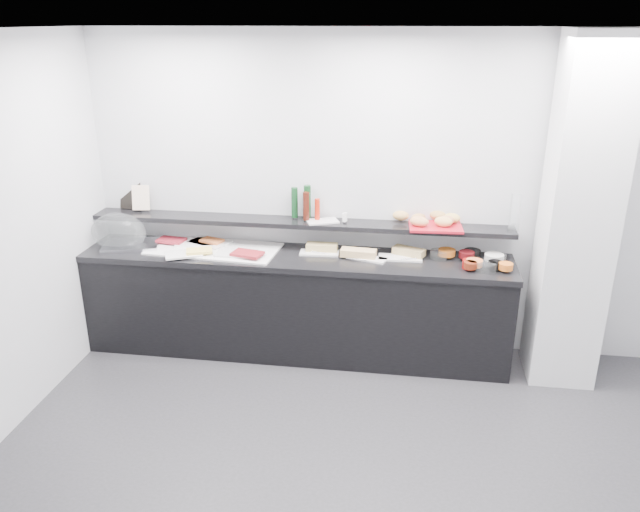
# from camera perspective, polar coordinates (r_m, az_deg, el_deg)

# --- Properties ---
(ground) EXTENTS (5.00, 5.00, 0.00)m
(ground) POSITION_cam_1_polar(r_m,az_deg,el_deg) (4.15, 3.45, -20.72)
(ground) COLOR #2D2D30
(ground) RESTS_ON ground
(back_wall) EXTENTS (5.00, 0.02, 2.70)m
(back_wall) POSITION_cam_1_polar(r_m,az_deg,el_deg) (5.29, 5.72, 5.39)
(back_wall) COLOR silver
(back_wall) RESTS_ON ground
(ceiling) EXTENTS (5.00, 5.00, 0.00)m
(ceiling) POSITION_cam_1_polar(r_m,az_deg,el_deg) (3.11, 4.58, 19.81)
(ceiling) COLOR white
(ceiling) RESTS_ON back_wall
(column) EXTENTS (0.50, 0.50, 2.70)m
(column) POSITION_cam_1_polar(r_m,az_deg,el_deg) (5.11, 22.55, 3.32)
(column) COLOR silver
(column) RESTS_ON ground
(buffet_cabinet) EXTENTS (3.60, 0.60, 0.85)m
(buffet_cabinet) POSITION_cam_1_polar(r_m,az_deg,el_deg) (5.41, -2.24, -4.62)
(buffet_cabinet) COLOR black
(buffet_cabinet) RESTS_ON ground
(counter_top) EXTENTS (3.62, 0.62, 0.05)m
(counter_top) POSITION_cam_1_polar(r_m,az_deg,el_deg) (5.24, -2.31, -0.17)
(counter_top) COLOR black
(counter_top) RESTS_ON buffet_cabinet
(wall_shelf) EXTENTS (3.60, 0.25, 0.04)m
(wall_shelf) POSITION_cam_1_polar(r_m,az_deg,el_deg) (5.31, -2.00, 3.07)
(wall_shelf) COLOR black
(wall_shelf) RESTS_ON back_wall
(cloche_base) EXTENTS (0.53, 0.42, 0.04)m
(cloche_base) POSITION_cam_1_polar(r_m,az_deg,el_deg) (5.63, -16.87, 0.94)
(cloche_base) COLOR silver
(cloche_base) RESTS_ON counter_top
(cloche_dome) EXTENTS (0.49, 0.32, 0.34)m
(cloche_dome) POSITION_cam_1_polar(r_m,az_deg,el_deg) (5.68, -17.93, 2.10)
(cloche_dome) COLOR white
(cloche_dome) RESTS_ON cloche_base
(linen_runner) EXTENTS (1.14, 0.61, 0.01)m
(linen_runner) POSITION_cam_1_polar(r_m,az_deg,el_deg) (5.42, -9.66, 0.66)
(linen_runner) COLOR white
(linen_runner) RESTS_ON counter_top
(platter_meat_a) EXTENTS (0.37, 0.28, 0.01)m
(platter_meat_a) POSITION_cam_1_polar(r_m,az_deg,el_deg) (5.57, -11.31, 1.26)
(platter_meat_a) COLOR white
(platter_meat_a) RESTS_ON linen_runner
(food_meat_a) EXTENTS (0.25, 0.18, 0.02)m
(food_meat_a) POSITION_cam_1_polar(r_m,az_deg,el_deg) (5.61, -13.45, 1.42)
(food_meat_a) COLOR maroon
(food_meat_a) RESTS_ON platter_meat_a
(platter_salmon) EXTENTS (0.41, 0.35, 0.01)m
(platter_salmon) POSITION_cam_1_polar(r_m,az_deg,el_deg) (5.54, -10.04, 1.25)
(platter_salmon) COLOR silver
(platter_salmon) RESTS_ON linen_runner
(food_salmon) EXTENTS (0.22, 0.18, 0.02)m
(food_salmon) POSITION_cam_1_polar(r_m,az_deg,el_deg) (5.52, -9.86, 1.40)
(food_salmon) COLOR orange
(food_salmon) RESTS_ON platter_salmon
(platter_cheese) EXTENTS (0.36, 0.31, 0.01)m
(platter_cheese) POSITION_cam_1_polar(r_m,az_deg,el_deg) (5.31, -12.38, 0.18)
(platter_cheese) COLOR white
(platter_cheese) RESTS_ON linen_runner
(food_cheese) EXTENTS (0.25, 0.20, 0.02)m
(food_cheese) POSITION_cam_1_polar(r_m,az_deg,el_deg) (5.30, -10.98, 0.47)
(food_cheese) COLOR #FAD961
(food_cheese) RESTS_ON platter_cheese
(platter_meat_b) EXTENTS (0.33, 0.22, 0.01)m
(platter_meat_b) POSITION_cam_1_polar(r_m,az_deg,el_deg) (5.25, -7.67, 0.28)
(platter_meat_b) COLOR silver
(platter_meat_b) RESTS_ON linen_runner
(food_meat_b) EXTENTS (0.28, 0.21, 0.02)m
(food_meat_b) POSITION_cam_1_polar(r_m,az_deg,el_deg) (5.17, -6.66, 0.21)
(food_meat_b) COLOR maroon
(food_meat_b) RESTS_ON platter_meat_b
(sandwich_plate_left) EXTENTS (0.33, 0.15, 0.01)m
(sandwich_plate_left) POSITION_cam_1_polar(r_m,az_deg,el_deg) (5.25, -0.06, 0.28)
(sandwich_plate_left) COLOR silver
(sandwich_plate_left) RESTS_ON counter_top
(sandwich_food_left) EXTENTS (0.27, 0.11, 0.06)m
(sandwich_food_left) POSITION_cam_1_polar(r_m,az_deg,el_deg) (5.28, 0.18, 0.83)
(sandwich_food_left) COLOR tan
(sandwich_food_left) RESTS_ON sandwich_plate_left
(tongs_left) EXTENTS (0.16, 0.04, 0.01)m
(tongs_left) POSITION_cam_1_polar(r_m,az_deg,el_deg) (5.23, -0.29, 0.36)
(tongs_left) COLOR silver
(tongs_left) RESTS_ON sandwich_plate_left
(sandwich_plate_mid) EXTENTS (0.33, 0.21, 0.01)m
(sandwich_plate_mid) POSITION_cam_1_polar(r_m,az_deg,el_deg) (5.15, 4.43, -0.22)
(sandwich_plate_mid) COLOR white
(sandwich_plate_mid) RESTS_ON counter_top
(sandwich_food_mid) EXTENTS (0.30, 0.14, 0.06)m
(sandwich_food_mid) POSITION_cam_1_polar(r_m,az_deg,el_deg) (5.15, 3.53, 0.28)
(sandwich_food_mid) COLOR tan
(sandwich_food_mid) RESTS_ON sandwich_plate_mid
(tongs_mid) EXTENTS (0.16, 0.02, 0.01)m
(tongs_mid) POSITION_cam_1_polar(r_m,az_deg,el_deg) (5.09, 3.33, -0.31)
(tongs_mid) COLOR #B2B4B9
(tongs_mid) RESTS_ON sandwich_plate_mid
(sandwich_plate_right) EXTENTS (0.36, 0.16, 0.01)m
(sandwich_plate_right) POSITION_cam_1_polar(r_m,az_deg,el_deg) (5.19, 7.35, -0.16)
(sandwich_plate_right) COLOR white
(sandwich_plate_right) RESTS_ON counter_top
(sandwich_food_right) EXTENTS (0.28, 0.20, 0.06)m
(sandwich_food_right) POSITION_cam_1_polar(r_m,az_deg,el_deg) (5.23, 8.12, 0.42)
(sandwich_food_right) COLOR tan
(sandwich_food_right) RESTS_ON sandwich_plate_right
(tongs_right) EXTENTS (0.15, 0.06, 0.01)m
(tongs_right) POSITION_cam_1_polar(r_m,az_deg,el_deg) (5.15, 8.32, -0.24)
(tongs_right) COLOR #ABACB2
(tongs_right) RESTS_ON sandwich_plate_right
(bowl_glass_fruit) EXTENTS (0.16, 0.16, 0.07)m
(bowl_glass_fruit) POSITION_cam_1_polar(r_m,az_deg,el_deg) (5.23, 10.82, 0.13)
(bowl_glass_fruit) COLOR white
(bowl_glass_fruit) RESTS_ON counter_top
(fill_glass_fruit) EXTENTS (0.18, 0.18, 0.05)m
(fill_glass_fruit) POSITION_cam_1_polar(r_m,az_deg,el_deg) (5.26, 11.52, 0.34)
(fill_glass_fruit) COLOR #CA641B
(fill_glass_fruit) RESTS_ON bowl_glass_fruit
(bowl_black_jam) EXTENTS (0.17, 0.17, 0.07)m
(bowl_black_jam) POSITION_cam_1_polar(r_m,az_deg,el_deg) (5.30, 13.74, 0.20)
(bowl_black_jam) COLOR black
(bowl_black_jam) RESTS_ON counter_top
(fill_black_jam) EXTENTS (0.15, 0.15, 0.05)m
(fill_black_jam) POSITION_cam_1_polar(r_m,az_deg,el_deg) (5.24, 13.26, 0.14)
(fill_black_jam) COLOR #510B0F
(fill_black_jam) RESTS_ON bowl_black_jam
(bowl_glass_cream) EXTENTS (0.17, 0.17, 0.07)m
(bowl_glass_cream) POSITION_cam_1_polar(r_m,az_deg,el_deg) (5.24, 15.75, -0.24)
(bowl_glass_cream) COLOR silver
(bowl_glass_cream) RESTS_ON counter_top
(fill_glass_cream) EXTENTS (0.17, 0.17, 0.05)m
(fill_glass_cream) POSITION_cam_1_polar(r_m,az_deg,el_deg) (5.24, 15.64, -0.09)
(fill_glass_cream) COLOR white
(fill_glass_cream) RESTS_ON bowl_glass_cream
(bowl_red_jam) EXTENTS (0.12, 0.12, 0.07)m
(bowl_red_jam) POSITION_cam_1_polar(r_m,az_deg,el_deg) (5.08, 13.50, -0.71)
(bowl_red_jam) COLOR maroon
(bowl_red_jam) RESTS_ON counter_top
(fill_red_jam) EXTENTS (0.12, 0.12, 0.05)m
(fill_red_jam) POSITION_cam_1_polar(r_m,az_deg,el_deg) (5.02, 13.59, -0.82)
(fill_red_jam) COLOR #5C1E0D
(fill_red_jam) RESTS_ON bowl_red_jam
(bowl_glass_salmon) EXTENTS (0.21, 0.21, 0.07)m
(bowl_glass_salmon) POSITION_cam_1_polar(r_m,az_deg,el_deg) (5.06, 14.95, -0.95)
(bowl_glass_salmon) COLOR white
(bowl_glass_salmon) RESTS_ON counter_top
(fill_glass_salmon) EXTENTS (0.15, 0.15, 0.05)m
(fill_glass_salmon) POSITION_cam_1_polar(r_m,az_deg,el_deg) (5.08, 13.92, -0.61)
(fill_glass_salmon) COLOR orange
(fill_glass_salmon) RESTS_ON bowl_glass_salmon
(bowl_black_fruit) EXTENTS (0.12, 0.12, 0.07)m
(bowl_black_fruit) POSITION_cam_1_polar(r_m,az_deg,el_deg) (5.10, 15.70, -0.83)
(bowl_black_fruit) COLOR black
(bowl_black_fruit) RESTS_ON counter_top
(fill_black_fruit) EXTENTS (0.15, 0.15, 0.05)m
(fill_black_fruit) POSITION_cam_1_polar(r_m,az_deg,el_deg) (5.07, 16.62, -0.91)
(fill_black_fruit) COLOR #CB601B
(fill_black_fruit) RESTS_ON bowl_black_fruit
(framed_print) EXTENTS (0.21, 0.10, 0.26)m
(framed_print) POSITION_cam_1_polar(r_m,az_deg,el_deg) (5.85, -16.92, 5.39)
(framed_print) COLOR black
(framed_print) RESTS_ON wall_shelf
(print_art) EXTENTS (0.16, 0.07, 0.22)m
(print_art) POSITION_cam_1_polar(r_m,az_deg,el_deg) (5.73, -16.07, 5.15)
(print_art) COLOR beige
(print_art) RESTS_ON framed_print
(condiment_tray) EXTENTS (0.30, 0.25, 0.01)m
(condiment_tray) POSITION_cam_1_polar(r_m,az_deg,el_deg) (5.26, 0.22, 3.21)
(condiment_tray) COLOR silver
(condiment_tray) RESTS_ON wall_shelf
(bottle_green_a) EXTENTS (0.07, 0.07, 0.26)m
(bottle_green_a) POSITION_cam_1_polar(r_m,az_deg,el_deg) (5.32, -2.34, 4.91)
(bottle_green_a) COLOR #0F3719
(bottle_green_a) RESTS_ON condiment_tray
(bottle_brown) EXTENTS (0.05, 0.05, 0.24)m
(bottle_brown) POSITION_cam_1_polar(r_m,az_deg,el_deg) (5.25, -1.28, 4.58)
(bottle_brown) COLOR #3B120A
(bottle_brown) RESTS_ON condiment_tray
(bottle_green_b) EXTENTS (0.06, 0.06, 0.28)m
(bottle_green_b) POSITION_cam_1_polar(r_m,az_deg,el_deg) (5.31, -1.16, 5.01)
(bottle_green_b) COLOR #103A19
(bottle_green_b) RESTS_ON condiment_tray
(bottle_hot) EXTENTS (0.04, 0.04, 0.18)m
(bottle_hot) POSITION_cam_1_polar(r_m,az_deg,el_deg) (5.27, -0.25, 4.31)
(bottle_hot) COLOR red
(bottle_hot) RESTS_ON condiment_tray
(shaker_salt) EXTENTS (0.04, 0.04, 0.07)m
(shaker_salt) POSITION_cam_1_polar(r_m,az_deg,el_deg) (5.24, 2.32, 3.59)
(shaker_salt) COLOR silver
(shaker_salt) RESTS_ON condiment_tray
(shaker_pepper) EXTENTS (0.04, 0.04, 0.07)m
(shaker_pepper) POSITION_cam_1_polar(r_m,az_deg,el_deg) (5.23, 2.24, 3.53)
(shaker_pepper) COLOR white
(shaker_pepper) RESTS_ON condiment_tray
(bread_tray) EXTENTS (0.44, 0.32, 0.02)m
(bread_tray) POSITION_cam_1_polar(r_m,az_deg,el_deg) (5.20, 10.51, 2.66)
(bread_tray) COLOR #B31323
(bread_tray) RESTS_ON wall_shelf
(bread_roll_nw) EXTENTS (0.14, 0.10, 0.08)m
(bread_roll_nw) POSITION_cam_1_polar(r_m,az_deg,el_deg) (5.27, 7.39, 3.69)
(bread_roll_nw) COLOR tan
(bread_roll_nw) RESTS_ON bread_tray
(bread_roll_n) EXTENTS (0.17, 0.15, 0.08)m
(bread_roll_n) POSITION_cam_1_polar(r_m,az_deg,el_deg) (5.33, 10.73, 3.67)
(bread_roll_n) COLOR #AE8242
(bread_roll_n) RESTS_ON bread_tray
(bread_roll_ne) EXTENTS (0.16, 0.12, 0.08)m
(bread_roll_ne) POSITION_cam_1_polar(r_m,az_deg,el_deg) (5.28, 11.98, 3.42)
(bread_roll_ne) COLOR gold
(bread_roll_ne) RESTS_ON bread_tray
(bread_roll_sw) EXTENTS (0.18, 0.15, 0.08)m
(bread_roll_sw) POSITION_cam_1_polar(r_m,az_deg,el_deg) (5.14, 9.06, 3.14)
(bread_roll_sw) COLOR #CB844D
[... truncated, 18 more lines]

